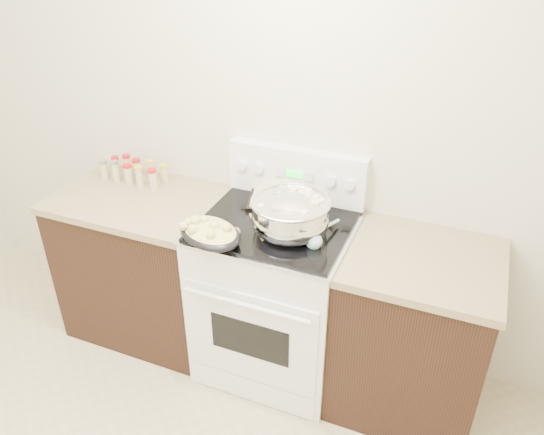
% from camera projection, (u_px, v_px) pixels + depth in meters
% --- Properties ---
extents(counter_left, '(0.93, 0.67, 0.92)m').
position_uv_depth(counter_left, '(148.00, 263.00, 3.18)').
color(counter_left, black).
rests_on(counter_left, ground).
extents(counter_right, '(0.73, 0.67, 0.92)m').
position_uv_depth(counter_right, '(410.00, 332.00, 2.67)').
color(counter_right, black).
rests_on(counter_right, ground).
extents(kitchen_range, '(0.78, 0.73, 1.22)m').
position_uv_depth(kitchen_range, '(276.00, 293.00, 2.89)').
color(kitchen_range, white).
rests_on(kitchen_range, ground).
extents(mixing_bowl, '(0.48, 0.48, 0.23)m').
position_uv_depth(mixing_bowl, '(290.00, 216.00, 2.53)').
color(mixing_bowl, silver).
rests_on(mixing_bowl, kitchen_range).
extents(roasting_pan, '(0.42, 0.36, 0.11)m').
position_uv_depth(roasting_pan, '(210.00, 232.00, 2.49)').
color(roasting_pan, black).
rests_on(roasting_pan, kitchen_range).
extents(baking_sheet, '(0.42, 0.34, 0.06)m').
position_uv_depth(baking_sheet, '(282.00, 199.00, 2.83)').
color(baking_sheet, black).
rests_on(baking_sheet, kitchen_range).
extents(wooden_spoon, '(0.17, 0.21, 0.04)m').
position_uv_depth(wooden_spoon, '(244.00, 230.00, 2.57)').
color(wooden_spoon, tan).
rests_on(wooden_spoon, kitchen_range).
extents(blue_ladle, '(0.10, 0.27, 0.10)m').
position_uv_depth(blue_ladle, '(315.00, 239.00, 2.46)').
color(blue_ladle, '#A0E3EF').
rests_on(blue_ladle, kitchen_range).
extents(spice_jars, '(0.40, 0.16, 0.13)m').
position_uv_depth(spice_jars, '(134.00, 171.00, 3.08)').
color(spice_jars, '#BFB28C').
rests_on(spice_jars, counter_left).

